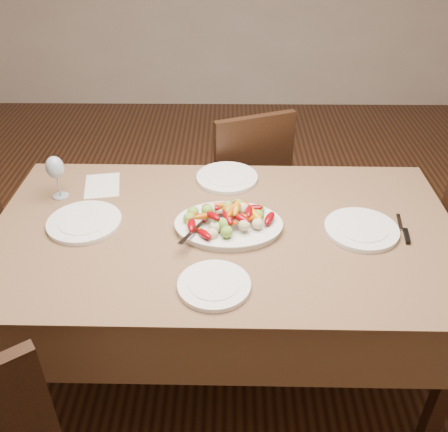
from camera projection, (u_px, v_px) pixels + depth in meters
name	position (u px, v px, depth m)	size (l,w,h in m)	color
floor	(226.00, 326.00, 2.55)	(6.00, 6.00, 0.00)	#381F11
dining_table	(224.00, 299.00, 2.18)	(1.84, 1.04, 0.76)	brown
chair_far	(239.00, 182.00, 2.81)	(0.42, 0.42, 0.95)	black
serving_platter	(229.00, 226.00, 1.96)	(0.41, 0.30, 0.02)	white
roasted_vegetables	(229.00, 214.00, 1.92)	(0.34, 0.23, 0.09)	#720207
serving_spoon	(212.00, 224.00, 1.91)	(0.28, 0.06, 0.03)	#9EA0A8
plate_left	(84.00, 222.00, 1.98)	(0.29, 0.29, 0.02)	white
plate_right	(361.00, 230.00, 1.94)	(0.29, 0.29, 0.02)	white
plate_far	(227.00, 178.00, 2.27)	(0.28, 0.28, 0.02)	white
plate_near	(214.00, 285.00, 1.68)	(0.25, 0.25, 0.02)	white
wine_glass	(57.00, 176.00, 2.10)	(0.08, 0.08, 0.20)	#8C99A5
menu_card	(102.00, 186.00, 2.23)	(0.15, 0.21, 0.00)	silver
table_knife	(403.00, 230.00, 1.95)	(0.02, 0.20, 0.01)	#9EA0A8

